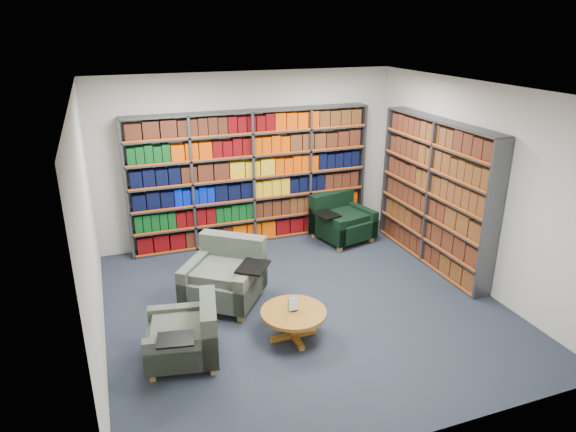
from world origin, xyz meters
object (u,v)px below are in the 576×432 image
object	(u,v)px
chair_teal_left	(227,277)
chair_green_right	(340,221)
chair_teal_front	(189,337)
coffee_table	(293,317)

from	to	relation	value
chair_teal_left	chair_green_right	xyz separation A→B (m)	(2.33, 1.37, -0.03)
chair_green_right	chair_teal_front	distance (m)	3.94
chair_green_right	coffee_table	size ratio (longest dim) A/B	1.41
chair_green_right	coffee_table	bearing A→B (deg)	-125.49
chair_teal_left	chair_teal_front	world-z (taller)	chair_teal_left
chair_teal_left	chair_green_right	size ratio (longest dim) A/B	1.17
chair_teal_front	coffee_table	bearing A→B (deg)	-0.91
chair_teal_left	chair_green_right	bearing A→B (deg)	30.50
chair_green_right	chair_teal_front	xyz separation A→B (m)	(-3.03, -2.52, -0.03)
chair_teal_left	chair_green_right	distance (m)	2.70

